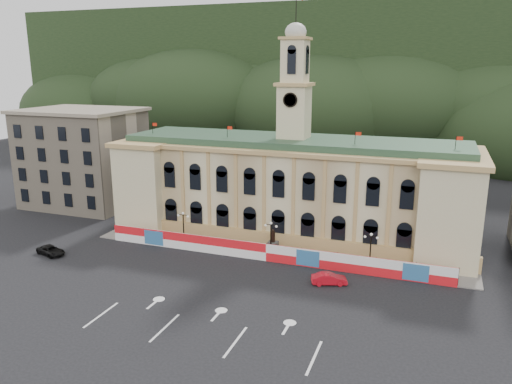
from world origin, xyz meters
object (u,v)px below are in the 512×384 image
(statue, at_px, (273,246))
(lamp_center, at_px, (271,236))
(red_sedan, at_px, (329,279))
(black_suv, at_px, (51,251))

(statue, relative_size, lamp_center, 0.72)
(statue, xyz_separation_m, lamp_center, (0.00, -1.00, 1.89))
(lamp_center, height_order, red_sedan, lamp_center)
(red_sedan, bearing_deg, statue, 32.56)
(lamp_center, height_order, black_suv, lamp_center)
(statue, distance_m, lamp_center, 2.14)
(statue, bearing_deg, black_suv, -158.95)
(red_sedan, xyz_separation_m, black_suv, (-39.91, -3.98, -0.08))
(lamp_center, bearing_deg, red_sedan, -33.53)
(black_suv, bearing_deg, red_sedan, -68.59)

